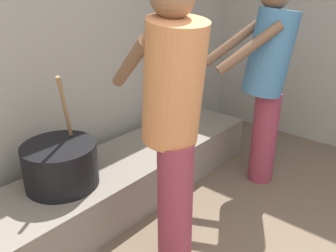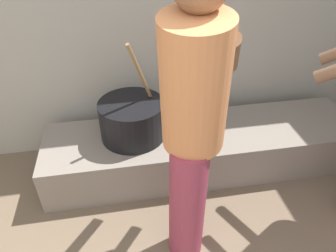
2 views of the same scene
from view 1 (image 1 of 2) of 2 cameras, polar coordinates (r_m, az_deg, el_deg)
hearth_ledge at (r=2.78m, az=-6.33°, el=-7.85°), size 2.40×0.60×0.34m
cooking_pot_main at (r=2.37m, az=-16.79°, el=-5.94°), size 0.46×0.46×0.73m
cook_in_orange_shirt at (r=1.83m, az=0.78°, el=1.67°), size 0.56×0.74×1.61m
cook_in_blue_shirt at (r=2.79m, az=15.62°, el=7.86°), size 0.72×0.65×1.57m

